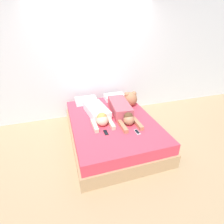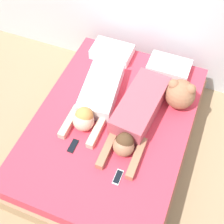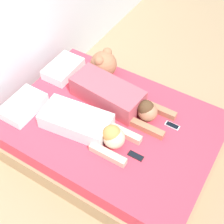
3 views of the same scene
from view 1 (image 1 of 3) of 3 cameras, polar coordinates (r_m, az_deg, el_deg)
name	(u,v)px [view 1 (image 1 of 3)]	position (r m, az deg, el deg)	size (l,w,h in m)	color
ground_plane	(112,138)	(3.56, 0.00, -8.62)	(12.00, 12.00, 0.00)	#9E8460
wall_back	(96,61)	(4.13, -5.36, 16.34)	(12.00, 0.06, 2.60)	silver
bed	(112,129)	(3.43, 0.00, -5.63)	(1.57, 2.16, 0.45)	tan
pillow_head_left	(86,101)	(3.97, -8.50, 3.70)	(0.46, 0.30, 0.11)	white
pillow_head_right	(115,97)	(4.12, 0.86, 4.91)	(0.46, 0.30, 0.11)	white
person_left	(98,113)	(3.33, -4.47, -0.45)	(0.43, 1.01, 0.24)	silver
person_right	(122,110)	(3.39, 3.15, 0.61)	(0.40, 1.13, 0.23)	#B24C59
cell_phone_left	(106,132)	(2.92, -2.05, -6.68)	(0.06, 0.15, 0.01)	black
cell_phone_right	(137,132)	(2.97, 8.20, -6.42)	(0.06, 0.15, 0.01)	silver
plush_toy	(130,99)	(3.79, 5.95, 4.36)	(0.30, 0.30, 0.32)	#996647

